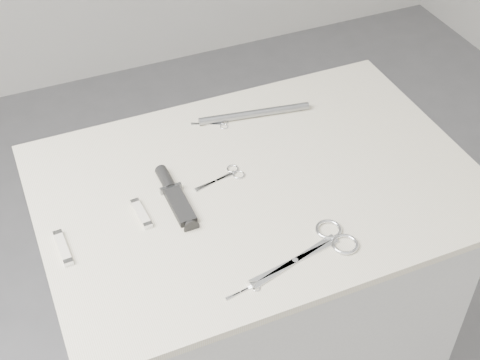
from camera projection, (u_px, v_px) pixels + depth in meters
name	position (u px, v px, depth m)	size (l,w,h in m)	color
plinth	(256.00, 307.00, 1.84)	(0.90, 0.60, 0.90)	silver
display_board	(259.00, 185.00, 1.53)	(1.00, 0.70, 0.02)	beige
large_shears	(322.00, 245.00, 1.38)	(0.25, 0.12, 0.01)	silver
embroidery_scissors_a	(227.00, 176.00, 1.54)	(0.13, 0.06, 0.00)	silver
embroidery_scissors_b	(216.00, 124.00, 1.68)	(0.09, 0.06, 0.00)	silver
tiny_scissors	(247.00, 289.00, 1.29)	(0.07, 0.03, 0.00)	silver
sheathed_knife	(173.00, 194.00, 1.48)	(0.04, 0.19, 0.02)	black
pocket_knife_a	(141.00, 213.00, 1.44)	(0.02, 0.09, 0.01)	beige
pocket_knife_b	(63.00, 248.00, 1.37)	(0.03, 0.10, 0.01)	beige
metal_rail	(254.00, 114.00, 1.70)	(0.02, 0.02, 0.29)	gray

